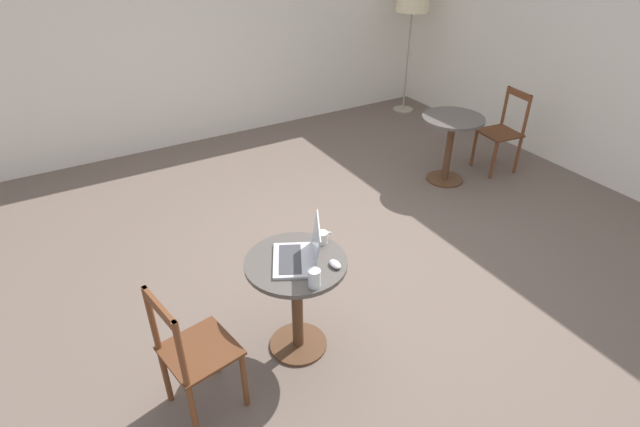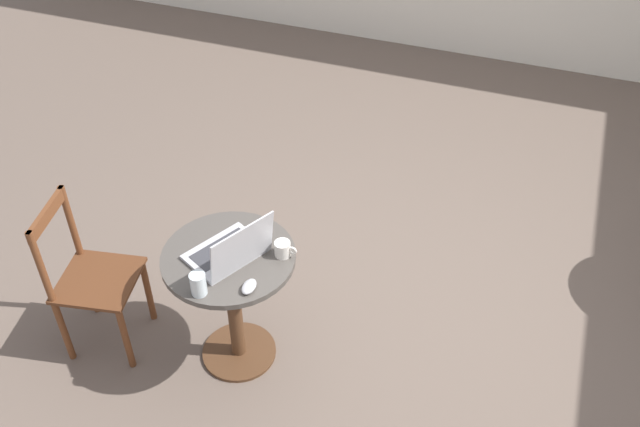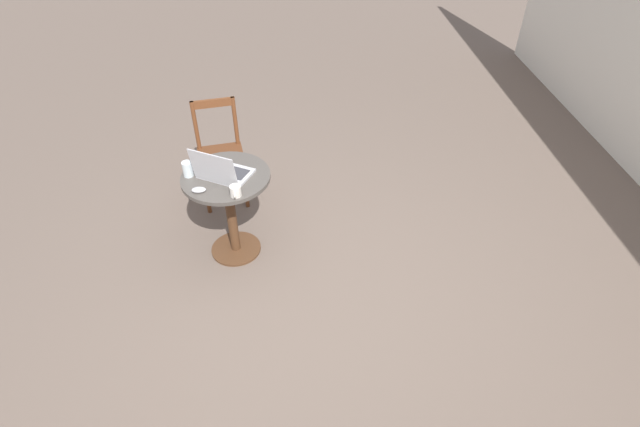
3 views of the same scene
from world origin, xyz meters
TOP-DOWN VIEW (x-y plane):
  - ground_plane at (0.00, 0.00)m, footprint 16.00×16.00m
  - cafe_table_near at (-0.78, -0.58)m, footprint 0.65×0.65m
  - chair_near_left at (-1.53, -0.72)m, footprint 0.46×0.46m
  - laptop at (-0.76, -0.60)m, footprint 0.42×0.45m
  - mouse at (-0.60, -0.75)m, footprint 0.06×0.10m
  - mug at (-0.54, -0.49)m, footprint 0.11×0.08m
  - drinking_glass at (-0.80, -0.85)m, footprint 0.07×0.07m

SIDE VIEW (x-z plane):
  - ground_plane at x=0.00m, z-range 0.00..0.00m
  - chair_near_left at x=-1.53m, z-range 0.00..0.91m
  - cafe_table_near at x=-0.78m, z-range 0.17..0.91m
  - mouse at x=-0.60m, z-range 0.74..0.77m
  - mug at x=-0.54m, z-range 0.74..0.82m
  - laptop at x=-0.76m, z-range 0.66..0.92m
  - drinking_glass at x=-0.80m, z-range 0.74..0.85m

